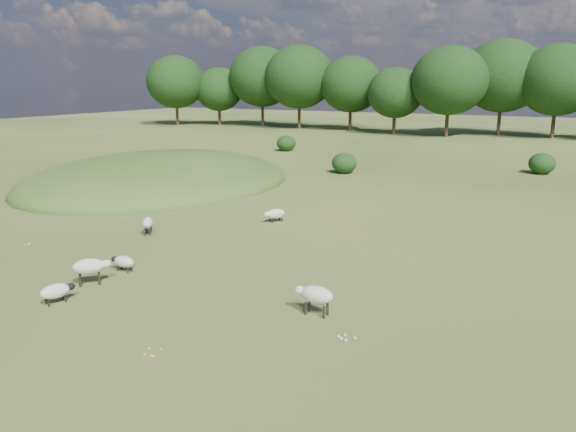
% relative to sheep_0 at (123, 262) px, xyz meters
% --- Properties ---
extents(ground, '(160.00, 160.00, 0.00)m').
position_rel_sheep_0_xyz_m(ground, '(1.21, 22.60, -0.36)').
color(ground, '#2E4B17').
rests_on(ground, ground).
extents(mound, '(16.00, 20.00, 4.00)m').
position_rel_sheep_0_xyz_m(mound, '(-10.79, 14.60, -0.36)').
color(mound, '#33561E').
rests_on(mound, ground).
extents(treeline, '(96.28, 14.66, 11.70)m').
position_rel_sheep_0_xyz_m(treeline, '(0.15, 58.04, 6.20)').
color(treeline, black).
rests_on(treeline, ground).
extents(shrubs, '(24.96, 11.75, 1.55)m').
position_rel_sheep_0_xyz_m(shrubs, '(-0.19, 29.63, 0.40)').
color(shrubs, black).
rests_on(shrubs, ground).
extents(sheep_0, '(1.00, 0.45, 0.58)m').
position_rel_sheep_0_xyz_m(sheep_0, '(0.00, 0.00, 0.00)').
color(sheep_0, beige).
rests_on(sheep_0, ground).
extents(sheep_1, '(1.15, 1.18, 0.91)m').
position_rel_sheep_0_xyz_m(sheep_1, '(0.00, -1.53, 0.27)').
color(sheep_1, beige).
rests_on(sheep_1, ground).
extents(sheep_2, '(0.90, 1.05, 0.77)m').
position_rel_sheep_0_xyz_m(sheep_2, '(-2.61, 4.24, 0.17)').
color(sheep_2, beige).
rests_on(sheep_2, ground).
extents(sheep_3, '(1.23, 0.55, 0.89)m').
position_rel_sheep_0_xyz_m(sheep_3, '(7.75, -0.27, 0.26)').
color(sheep_3, beige).
rests_on(sheep_3, ground).
extents(sheep_4, '(0.75, 1.13, 0.62)m').
position_rel_sheep_0_xyz_m(sheep_4, '(0.32, -3.21, 0.03)').
color(sheep_4, beige).
rests_on(sheep_4, ground).
extents(sheep_6, '(0.90, 1.14, 0.65)m').
position_rel_sheep_0_xyz_m(sheep_6, '(1.31, 8.87, 0.04)').
color(sheep_6, beige).
rests_on(sheep_6, ground).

